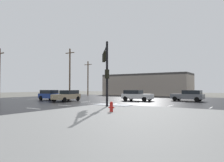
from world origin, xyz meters
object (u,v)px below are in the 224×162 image
(sedan_blue, at_px, (51,95))
(utility_pole_distant, at_px, (88,78))
(sedan_grey, at_px, (188,95))
(sedan_white, at_px, (136,95))
(fire_hydrant, at_px, (111,107))
(utility_pole_far, at_px, (70,72))
(traffic_signal_mast, at_px, (106,64))
(sedan_tan, at_px, (67,95))

(sedan_blue, xyz_separation_m, utility_pole_distant, (-6.87, 17.30, 3.51))
(sedan_blue, xyz_separation_m, sedan_grey, (18.37, 9.40, 0.00))
(sedan_white, height_order, utility_pole_distant, utility_pole_distant)
(fire_hydrant, height_order, sedan_blue, sedan_blue)
(sedan_grey, distance_m, utility_pole_far, 21.52)
(utility_pole_far, xyz_separation_m, utility_pole_distant, (-4.28, 10.62, -0.52))
(sedan_white, relative_size, sedan_blue, 1.00)
(traffic_signal_mast, distance_m, utility_pole_distant, 28.88)
(sedan_grey, xyz_separation_m, utility_pole_far, (-20.96, -2.72, 4.03))
(fire_hydrant, bearing_deg, sedan_white, 108.82)
(traffic_signal_mast, height_order, sedan_grey, traffic_signal_mast)
(utility_pole_far, bearing_deg, sedan_blue, -68.85)
(sedan_tan, bearing_deg, utility_pole_distant, -155.00)
(sedan_white, distance_m, utility_pole_distant, 22.15)
(sedan_white, xyz_separation_m, sedan_blue, (-11.74, -5.81, 0.00))
(fire_hydrant, height_order, sedan_tan, sedan_tan)
(sedan_white, bearing_deg, fire_hydrant, -70.06)
(fire_hydrant, xyz_separation_m, sedan_blue, (-16.63, 8.56, 0.32))
(traffic_signal_mast, height_order, sedan_tan, traffic_signal_mast)
(utility_pole_distant, bearing_deg, sedan_grey, -17.38)
(sedan_tan, xyz_separation_m, sedan_blue, (-3.68, 0.26, 0.00))
(fire_hydrant, relative_size, utility_pole_distant, 0.10)
(sedan_tan, distance_m, utility_pole_distant, 20.79)
(traffic_signal_mast, relative_size, fire_hydrant, 8.11)
(traffic_signal_mast, bearing_deg, utility_pole_far, 16.85)
(traffic_signal_mast, distance_m, sedan_grey, 14.79)
(sedan_tan, height_order, sedan_white, same)
(sedan_grey, bearing_deg, utility_pole_distant, -14.62)
(sedan_tan, relative_size, sedan_white, 1.02)
(sedan_tan, relative_size, sedan_grey, 1.01)
(sedan_blue, distance_m, utility_pole_distant, 18.94)
(sedan_tan, bearing_deg, fire_hydrant, 51.39)
(sedan_tan, relative_size, utility_pole_distant, 0.56)
(traffic_signal_mast, relative_size, sedan_grey, 1.40)
(sedan_blue, bearing_deg, utility_pole_far, 113.16)
(sedan_white, relative_size, utility_pole_far, 0.49)
(sedan_white, bearing_deg, sedan_tan, -141.87)
(fire_hydrant, distance_m, sedan_grey, 18.04)
(fire_hydrant, height_order, utility_pole_far, utility_pole_far)
(sedan_tan, distance_m, sedan_blue, 3.69)
(sedan_blue, bearing_deg, sedan_grey, 29.12)
(sedan_blue, relative_size, utility_pole_distant, 0.55)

